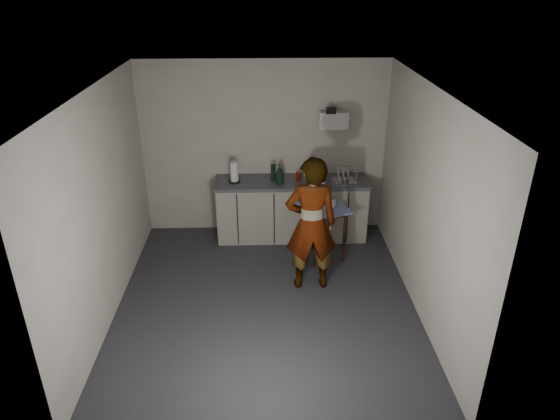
{
  "coord_description": "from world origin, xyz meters",
  "views": [
    {
      "loc": [
        0.0,
        -5.05,
        3.68
      ],
      "look_at": [
        0.18,
        0.45,
        1.03
      ],
      "focal_mm": 32.0,
      "sensor_mm": 36.0,
      "label": 1
    }
  ],
  "objects_px": {
    "bakery_box": "(321,199)",
    "soda_can": "(298,176)",
    "side_table": "(323,214)",
    "dark_bottle": "(273,173)",
    "paper_towel": "(234,172)",
    "kitchen_counter": "(292,210)",
    "soap_bottle": "(280,174)",
    "standing_man": "(311,224)",
    "dish_rack": "(344,178)"
  },
  "relations": [
    {
      "from": "standing_man",
      "to": "dish_rack",
      "type": "relative_size",
      "value": 4.98
    },
    {
      "from": "dark_bottle",
      "to": "dish_rack",
      "type": "bearing_deg",
      "value": -4.09
    },
    {
      "from": "kitchen_counter",
      "to": "standing_man",
      "type": "distance_m",
      "value": 1.42
    },
    {
      "from": "standing_man",
      "to": "bakery_box",
      "type": "height_order",
      "value": "standing_man"
    },
    {
      "from": "soap_bottle",
      "to": "soda_can",
      "type": "relative_size",
      "value": 2.11
    },
    {
      "from": "dark_bottle",
      "to": "paper_towel",
      "type": "bearing_deg",
      "value": -176.3
    },
    {
      "from": "bakery_box",
      "to": "dark_bottle",
      "type": "bearing_deg",
      "value": 112.43
    },
    {
      "from": "soap_bottle",
      "to": "bakery_box",
      "type": "distance_m",
      "value": 0.74
    },
    {
      "from": "paper_towel",
      "to": "dish_rack",
      "type": "bearing_deg",
      "value": -1.33
    },
    {
      "from": "standing_man",
      "to": "soap_bottle",
      "type": "bearing_deg",
      "value": -77.48
    },
    {
      "from": "kitchen_counter",
      "to": "dish_rack",
      "type": "distance_m",
      "value": 0.92
    },
    {
      "from": "soda_can",
      "to": "dark_bottle",
      "type": "distance_m",
      "value": 0.37
    },
    {
      "from": "standing_man",
      "to": "dark_bottle",
      "type": "distance_m",
      "value": 1.44
    },
    {
      "from": "soda_can",
      "to": "dish_rack",
      "type": "distance_m",
      "value": 0.66
    },
    {
      "from": "standing_man",
      "to": "soap_bottle",
      "type": "relative_size",
      "value": 6.1
    },
    {
      "from": "dish_rack",
      "to": "kitchen_counter",
      "type": "bearing_deg",
      "value": 175.87
    },
    {
      "from": "kitchen_counter",
      "to": "dish_rack",
      "type": "bearing_deg",
      "value": -4.13
    },
    {
      "from": "dark_bottle",
      "to": "paper_towel",
      "type": "xyz_separation_m",
      "value": [
        -0.56,
        -0.04,
        0.02
      ]
    },
    {
      "from": "soap_bottle",
      "to": "dark_bottle",
      "type": "xyz_separation_m",
      "value": [
        -0.09,
        0.12,
        -0.02
      ]
    },
    {
      "from": "paper_towel",
      "to": "dark_bottle",
      "type": "bearing_deg",
      "value": 3.7
    },
    {
      "from": "side_table",
      "to": "dish_rack",
      "type": "distance_m",
      "value": 0.74
    },
    {
      "from": "kitchen_counter",
      "to": "side_table",
      "type": "relative_size",
      "value": 2.9
    },
    {
      "from": "side_table",
      "to": "standing_man",
      "type": "xyz_separation_m",
      "value": [
        -0.24,
        -0.71,
        0.2
      ]
    },
    {
      "from": "side_table",
      "to": "paper_towel",
      "type": "bearing_deg",
      "value": 132.38
    },
    {
      "from": "kitchen_counter",
      "to": "bakery_box",
      "type": "height_order",
      "value": "bakery_box"
    },
    {
      "from": "kitchen_counter",
      "to": "soap_bottle",
      "type": "xyz_separation_m",
      "value": [
        -0.18,
        -0.1,
        0.63
      ]
    },
    {
      "from": "bakery_box",
      "to": "dish_rack",
      "type": "bearing_deg",
      "value": 27.51
    },
    {
      "from": "dark_bottle",
      "to": "bakery_box",
      "type": "xyz_separation_m",
      "value": [
        0.64,
        -0.58,
        -0.17
      ]
    },
    {
      "from": "soda_can",
      "to": "side_table",
      "type": "bearing_deg",
      "value": -64.14
    },
    {
      "from": "soap_bottle",
      "to": "dark_bottle",
      "type": "bearing_deg",
      "value": 127.19
    },
    {
      "from": "soap_bottle",
      "to": "dish_rack",
      "type": "height_order",
      "value": "soap_bottle"
    },
    {
      "from": "kitchen_counter",
      "to": "paper_towel",
      "type": "xyz_separation_m",
      "value": [
        -0.84,
        -0.02,
        0.63
      ]
    },
    {
      "from": "dark_bottle",
      "to": "dish_rack",
      "type": "relative_size",
      "value": 0.69
    },
    {
      "from": "side_table",
      "to": "bakery_box",
      "type": "distance_m",
      "value": 0.21
    },
    {
      "from": "standing_man",
      "to": "soda_can",
      "type": "distance_m",
      "value": 1.34
    },
    {
      "from": "soap_bottle",
      "to": "dark_bottle",
      "type": "distance_m",
      "value": 0.15
    },
    {
      "from": "paper_towel",
      "to": "bakery_box",
      "type": "height_order",
      "value": "paper_towel"
    },
    {
      "from": "soda_can",
      "to": "soap_bottle",
      "type": "bearing_deg",
      "value": -160.56
    },
    {
      "from": "bakery_box",
      "to": "side_table",
      "type": "bearing_deg",
      "value": -88.18
    },
    {
      "from": "side_table",
      "to": "soda_can",
      "type": "height_order",
      "value": "soda_can"
    },
    {
      "from": "dish_rack",
      "to": "dark_bottle",
      "type": "bearing_deg",
      "value": 175.91
    },
    {
      "from": "kitchen_counter",
      "to": "side_table",
      "type": "bearing_deg",
      "value": -57.86
    },
    {
      "from": "soap_bottle",
      "to": "side_table",
      "type": "bearing_deg",
      "value": -42.56
    },
    {
      "from": "dish_rack",
      "to": "side_table",
      "type": "bearing_deg",
      "value": -120.84
    },
    {
      "from": "dark_bottle",
      "to": "kitchen_counter",
      "type": "bearing_deg",
      "value": -3.98
    },
    {
      "from": "side_table",
      "to": "bakery_box",
      "type": "xyz_separation_m",
      "value": [
        -0.04,
        0.08,
        0.19
      ]
    },
    {
      "from": "standing_man",
      "to": "soap_bottle",
      "type": "height_order",
      "value": "standing_man"
    },
    {
      "from": "bakery_box",
      "to": "soda_can",
      "type": "bearing_deg",
      "value": 90.52
    },
    {
      "from": "soda_can",
      "to": "bakery_box",
      "type": "distance_m",
      "value": 0.63
    },
    {
      "from": "kitchen_counter",
      "to": "paper_towel",
      "type": "bearing_deg",
      "value": -178.82
    }
  ]
}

